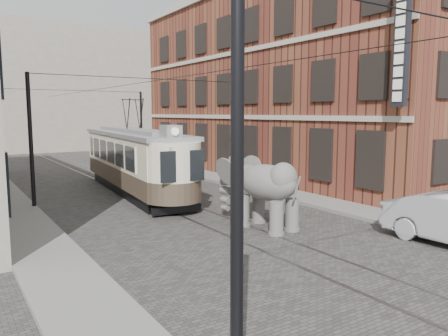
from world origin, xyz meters
TOP-DOWN VIEW (x-y plane):
  - ground at (0.00, 0.00)m, footprint 120.00×120.00m
  - tram_rails at (0.00, 0.00)m, footprint 1.54×80.00m
  - sidewalk_right at (6.00, 0.00)m, footprint 2.00×60.00m
  - sidewalk_left at (-6.50, 0.00)m, footprint 2.00×60.00m
  - brick_building at (11.00, 9.00)m, footprint 8.00×26.00m
  - distant_block at (0.00, 40.00)m, footprint 28.00×10.00m
  - catenary at (-0.20, 5.00)m, footprint 11.00×30.20m
  - tram at (-0.25, 7.64)m, footprint 3.70×12.77m
  - elephant at (1.09, -2.17)m, footprint 3.04×4.64m

SIDE VIEW (x-z plane):
  - ground at x=0.00m, z-range 0.00..0.00m
  - tram_rails at x=0.00m, z-range 0.00..0.02m
  - sidewalk_right at x=6.00m, z-range 0.00..0.15m
  - sidewalk_left at x=-6.50m, z-range 0.00..0.15m
  - elephant at x=1.09m, z-range 0.00..2.65m
  - tram at x=-0.25m, z-range 0.00..5.00m
  - catenary at x=-0.20m, z-range 0.00..6.00m
  - brick_building at x=11.00m, z-range 0.00..12.00m
  - distant_block at x=0.00m, z-range 0.00..14.00m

